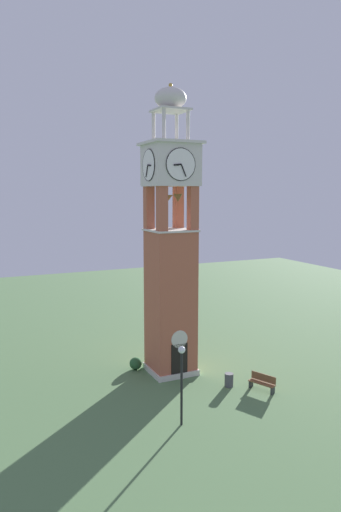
{
  "coord_description": "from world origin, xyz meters",
  "views": [
    {
      "loc": [
        -11.82,
        -25.71,
        11.42
      ],
      "look_at": [
        0.0,
        0.0,
        7.55
      ],
      "focal_mm": 32.05,
      "sensor_mm": 36.0,
      "label": 1
    }
  ],
  "objects_px": {
    "clock_tower": "(171,257)",
    "lamp_post": "(182,371)",
    "trash_bin": "(229,380)",
    "park_bench": "(262,382)"
  },
  "relations": [
    {
      "from": "lamp_post",
      "to": "park_bench",
      "type": "bearing_deg",
      "value": 15.2
    },
    {
      "from": "park_bench",
      "to": "trash_bin",
      "type": "relative_size",
      "value": 2.05
    },
    {
      "from": "clock_tower",
      "to": "lamp_post",
      "type": "xyz_separation_m",
      "value": [
        -2.38,
        -6.49,
        -4.67
      ]
    },
    {
      "from": "lamp_post",
      "to": "trash_bin",
      "type": "distance_m",
      "value": 5.94
    },
    {
      "from": "clock_tower",
      "to": "lamp_post",
      "type": "height_order",
      "value": "clock_tower"
    },
    {
      "from": "lamp_post",
      "to": "trash_bin",
      "type": "xyz_separation_m",
      "value": [
        4.58,
        2.92,
        -2.39
      ]
    },
    {
      "from": "park_bench",
      "to": "lamp_post",
      "type": "relative_size",
      "value": 0.4
    },
    {
      "from": "trash_bin",
      "to": "clock_tower",
      "type": "bearing_deg",
      "value": 121.62
    },
    {
      "from": "clock_tower",
      "to": "trash_bin",
      "type": "height_order",
      "value": "clock_tower"
    },
    {
      "from": "lamp_post",
      "to": "trash_bin",
      "type": "height_order",
      "value": "lamp_post"
    }
  ]
}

